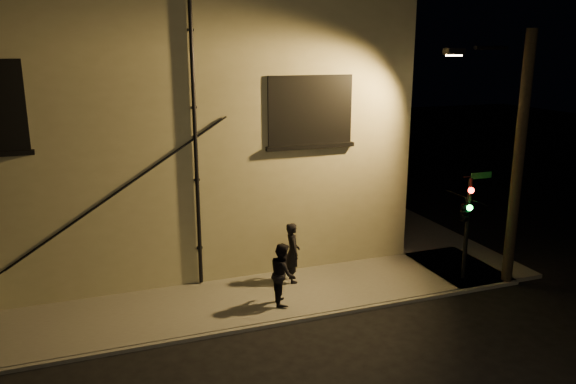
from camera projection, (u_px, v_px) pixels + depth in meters
name	position (u px, v px, depth m)	size (l,w,h in m)	color
ground	(295.00, 321.00, 14.27)	(90.00, 90.00, 0.00)	black
sidewalk	(282.00, 255.00, 18.65)	(21.00, 16.00, 0.12)	#57564E
building	(130.00, 115.00, 20.35)	(16.20, 12.23, 8.80)	tan
pedestrian_a	(293.00, 252.00, 16.23)	(0.65, 0.43, 1.78)	black
pedestrian_b	(283.00, 273.00, 14.85)	(0.81, 0.63, 1.67)	black
traffic_signal	(465.00, 210.00, 16.00)	(1.12, 1.84, 3.18)	black
streetlamp_pole	(515.00, 155.00, 15.66)	(2.03, 1.39, 7.26)	black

